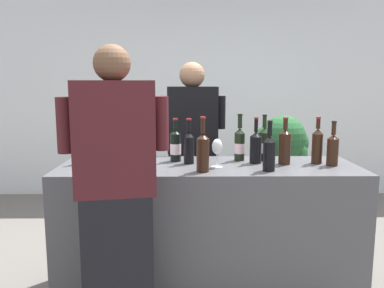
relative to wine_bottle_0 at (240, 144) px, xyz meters
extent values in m
cube|color=silver|center=(-0.24, 2.43, 0.33)|extent=(8.00, 0.10, 2.80)
cube|color=#4C4C51|center=(-0.24, -0.17, -0.59)|extent=(2.08, 0.67, 0.94)
cylinder|color=black|center=(0.00, 0.00, -0.02)|extent=(0.07, 0.07, 0.20)
cone|color=black|center=(0.00, 0.00, 0.10)|extent=(0.07, 0.07, 0.04)
cylinder|color=black|center=(0.00, 0.00, 0.16)|extent=(0.03, 0.03, 0.09)
cylinder|color=black|center=(0.00, 0.00, 0.22)|extent=(0.04, 0.04, 0.01)
cylinder|color=silver|center=(0.00, 0.00, -0.03)|extent=(0.08, 0.08, 0.08)
cylinder|color=black|center=(-0.37, -0.11, -0.03)|extent=(0.07, 0.07, 0.19)
cone|color=black|center=(-0.37, -0.11, 0.08)|extent=(0.07, 0.07, 0.04)
cylinder|color=black|center=(-0.37, -0.11, 0.15)|extent=(0.03, 0.03, 0.08)
cylinder|color=maroon|center=(-0.37, -0.11, 0.19)|extent=(0.04, 0.04, 0.01)
cylinder|color=black|center=(0.18, 0.01, -0.02)|extent=(0.08, 0.08, 0.21)
cone|color=black|center=(0.18, 0.01, 0.10)|extent=(0.08, 0.08, 0.04)
cylinder|color=black|center=(0.18, 0.01, 0.16)|extent=(0.03, 0.03, 0.08)
cylinder|color=black|center=(0.18, 0.01, 0.21)|extent=(0.03, 0.03, 0.01)
cylinder|color=silver|center=(0.18, 0.01, -0.03)|extent=(0.08, 0.08, 0.07)
cylinder|color=black|center=(0.10, -0.10, -0.03)|extent=(0.08, 0.08, 0.19)
cone|color=black|center=(0.10, -0.10, 0.08)|extent=(0.08, 0.08, 0.03)
cylinder|color=black|center=(0.10, -0.10, 0.15)|extent=(0.03, 0.03, 0.09)
cylinder|color=maroon|center=(0.10, -0.10, 0.20)|extent=(0.03, 0.03, 0.01)
cylinder|color=black|center=(-1.11, -0.10, -0.03)|extent=(0.08, 0.08, 0.19)
cone|color=black|center=(-1.11, -0.10, 0.08)|extent=(0.08, 0.08, 0.03)
cylinder|color=black|center=(-1.11, -0.10, 0.13)|extent=(0.03, 0.03, 0.08)
cylinder|color=maroon|center=(-1.11, -0.10, 0.18)|extent=(0.03, 0.03, 0.01)
cylinder|color=silver|center=(-1.11, -0.10, -0.04)|extent=(0.08, 0.08, 0.06)
cylinder|color=black|center=(-0.29, -0.37, -0.02)|extent=(0.08, 0.08, 0.22)
cone|color=black|center=(-0.29, -0.37, 0.11)|extent=(0.08, 0.08, 0.03)
cylinder|color=black|center=(-0.29, -0.37, 0.17)|extent=(0.03, 0.03, 0.10)
cylinder|color=maroon|center=(-0.29, -0.37, 0.23)|extent=(0.03, 0.03, 0.01)
cylinder|color=black|center=(0.62, -0.19, -0.03)|extent=(0.08, 0.08, 0.19)
cone|color=black|center=(0.62, -0.19, 0.08)|extent=(0.08, 0.08, 0.03)
cylinder|color=black|center=(0.62, -0.19, 0.13)|extent=(0.03, 0.03, 0.08)
cylinder|color=black|center=(0.62, -0.19, 0.18)|extent=(0.03, 0.03, 0.01)
cylinder|color=black|center=(0.15, -0.35, -0.03)|extent=(0.08, 0.08, 0.19)
cone|color=black|center=(0.15, -0.35, 0.09)|extent=(0.08, 0.08, 0.04)
cylinder|color=black|center=(0.15, -0.35, 0.15)|extent=(0.03, 0.03, 0.09)
cylinder|color=black|center=(0.15, -0.35, 0.20)|extent=(0.03, 0.03, 0.01)
cylinder|color=black|center=(0.54, -0.12, -0.02)|extent=(0.07, 0.07, 0.21)
cone|color=black|center=(0.54, -0.12, 0.11)|extent=(0.07, 0.07, 0.04)
cylinder|color=black|center=(0.54, -0.12, 0.16)|extent=(0.03, 0.03, 0.07)
cylinder|color=maroon|center=(0.54, -0.12, 0.20)|extent=(0.03, 0.03, 0.01)
cylinder|color=black|center=(-0.47, -0.02, -0.02)|extent=(0.08, 0.08, 0.20)
cone|color=black|center=(-0.47, -0.02, 0.09)|extent=(0.08, 0.08, 0.03)
cylinder|color=black|center=(-0.47, -0.02, 0.14)|extent=(0.03, 0.03, 0.08)
cylinder|color=maroon|center=(-0.47, -0.02, 0.19)|extent=(0.03, 0.03, 0.01)
cylinder|color=silver|center=(-0.47, -0.02, -0.03)|extent=(0.08, 0.08, 0.08)
cylinder|color=black|center=(0.30, -0.14, -0.02)|extent=(0.08, 0.08, 0.22)
cone|color=black|center=(0.30, -0.14, 0.11)|extent=(0.08, 0.08, 0.03)
cylinder|color=black|center=(0.30, -0.14, 0.16)|extent=(0.03, 0.03, 0.07)
cylinder|color=maroon|center=(0.30, -0.14, 0.20)|extent=(0.04, 0.04, 0.01)
cylinder|color=silver|center=(-0.18, -0.24, -0.12)|extent=(0.08, 0.08, 0.00)
cylinder|color=silver|center=(-0.18, -0.24, -0.07)|extent=(0.01, 0.01, 0.09)
ellipsoid|color=silver|center=(-0.18, -0.24, 0.02)|extent=(0.07, 0.07, 0.11)
ellipsoid|color=maroon|center=(-0.18, -0.24, 0.00)|extent=(0.06, 0.06, 0.04)
cylinder|color=silver|center=(-0.78, -0.24, -0.02)|extent=(0.20, 0.20, 0.21)
torus|color=silver|center=(-0.78, -0.24, 0.09)|extent=(0.21, 0.21, 0.01)
cube|color=black|center=(-0.35, 0.47, -0.61)|extent=(0.39, 0.27, 0.91)
cube|color=black|center=(-0.35, 0.47, 0.13)|extent=(0.43, 0.28, 0.57)
sphere|color=#8C664C|center=(-0.35, 0.47, 0.51)|extent=(0.21, 0.21, 0.21)
cylinder|color=black|center=(-0.10, 0.49, 0.20)|extent=(0.08, 0.08, 0.28)
cylinder|color=black|center=(-0.59, 0.44, 0.20)|extent=(0.08, 0.08, 0.28)
cube|color=black|center=(-0.77, -0.82, -0.60)|extent=(0.41, 0.30, 0.93)
cube|color=#47191E|center=(-0.77, -0.82, 0.16)|extent=(0.45, 0.31, 0.59)
sphere|color=brown|center=(-0.77, -0.82, 0.54)|extent=(0.19, 0.19, 0.19)
cylinder|color=#47191E|center=(-1.01, -0.86, 0.23)|extent=(0.08, 0.08, 0.29)
cylinder|color=#47191E|center=(-0.52, -0.77, 0.23)|extent=(0.08, 0.08, 0.29)
cylinder|color=brown|center=(0.57, 0.99, -0.94)|extent=(0.29, 0.29, 0.26)
sphere|color=#23562D|center=(0.67, 1.04, -0.15)|extent=(0.33, 0.33, 0.33)
sphere|color=#23562D|center=(0.66, 1.03, -0.32)|extent=(0.34, 0.34, 0.34)
sphere|color=#23562D|center=(0.54, 0.88, -0.08)|extent=(0.43, 0.43, 0.43)
sphere|color=#23562D|center=(0.63, 1.00, -0.25)|extent=(0.36, 0.36, 0.36)
sphere|color=#23562D|center=(0.45, 0.96, -0.13)|extent=(0.37, 0.37, 0.37)
cylinder|color=#4C3823|center=(0.57, 0.99, -0.51)|extent=(0.05, 0.05, 0.60)
camera|label=1|loc=(-0.38, -2.85, 0.44)|focal=36.67mm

